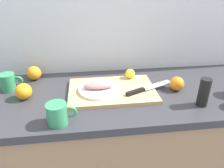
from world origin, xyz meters
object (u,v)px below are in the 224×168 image
Objects in this scene: lemon_0 at (130,74)px; coffee_mug_0 at (9,82)px; cutting_board at (112,91)px; pepper_mill at (204,92)px; orange_0 at (177,84)px; chef_knife at (144,89)px; fish_fillet at (99,85)px; coffee_mug_1 at (58,114)px; white_plate at (99,89)px.

coffee_mug_0 is (-0.67, -0.03, 0.00)m from lemon_0.
pepper_mill is (0.42, -0.18, 0.06)m from cutting_board.
lemon_0 is 0.73× the size of orange_0.
chef_knife is 4.93× the size of lemon_0.
coffee_mug_0 reaches higher than lemon_0.
fish_fillet is 1.31× the size of coffee_mug_0.
pepper_mill is (0.25, -0.14, 0.04)m from chef_knife.
pepper_mill is at bearing -23.08° from cutting_board.
coffee_mug_1 is 1.67× the size of orange_0.
chef_knife is 0.29m from pepper_mill.
coffee_mug_1 is 0.65m from orange_0.
lemon_0 is (0.12, 0.12, 0.04)m from cutting_board.
white_plate is 0.23m from lemon_0.
cutting_board is 0.35m from coffee_mug_1.
coffee_mug_0 is 0.44m from coffee_mug_1.
fish_fillet reaches higher than cutting_board.
coffee_mug_1 is at bearing -129.57° from fish_fillet.
orange_0 is at bearing -0.95° from fish_fillet.
white_plate is 3.79× the size of lemon_0.
lemon_0 reaches higher than cutting_board.
orange_0 reaches higher than cutting_board.
coffee_mug_0 is (-0.48, 0.11, -0.00)m from fish_fillet.
chef_knife is 0.19m from orange_0.
cutting_board is 1.66× the size of chef_knife.
white_plate is 0.03m from fish_fillet.
fish_fillet reaches higher than chef_knife.
coffee_mug_0 is (-0.72, 0.13, 0.02)m from chef_knife.
fish_fillet is at bearing -145.86° from lemon_0.
white_plate is at bearing -145.86° from lemon_0.
cutting_board is 0.17m from chef_knife.
pepper_mill is (0.06, -0.16, 0.03)m from orange_0.
coffee_mug_1 is 0.91× the size of pepper_mill.
cutting_board is 2.15× the size of white_plate.
fish_fillet reaches higher than white_plate.
pepper_mill is at bearing -52.34° from chef_knife.
coffee_mug_1 is 0.68m from pepper_mill.
cutting_board is at bearing 8.01° from white_plate.
coffee_mug_0 is 1.59× the size of orange_0.
fish_fillet is at bearing 50.43° from coffee_mug_1.
coffee_mug_0 is at bearing -177.82° from lemon_0.
white_plate is at bearing 179.05° from orange_0.
pepper_mill reaches higher than cutting_board.
coffee_mug_1 reaches higher than orange_0.
coffee_mug_1 reaches higher than chef_knife.
coffee_mug_0 is at bearing 131.30° from coffee_mug_1.
white_plate is 0.24m from chef_knife.
fish_fillet is 2.08× the size of orange_0.
lemon_0 and orange_0 have the same top height.
coffee_mug_1 reaches higher than fish_fillet.
lemon_0 is 0.42m from pepper_mill.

